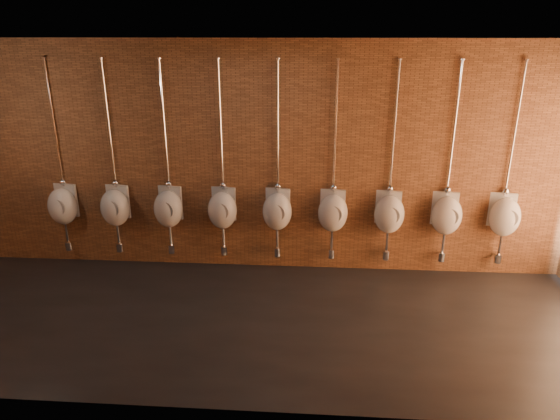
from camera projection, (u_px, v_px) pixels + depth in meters
The scene contains 11 objects.
ground at pixel (248, 321), 6.01m from camera, with size 8.50×8.50×0.00m, color black.
room_shell at pixel (243, 158), 5.32m from camera, with size 8.54×3.04×3.22m.
urinal_0 at pixel (63, 205), 7.14m from camera, with size 0.48×0.44×2.72m.
urinal_1 at pixel (115, 206), 7.09m from camera, with size 0.48×0.44×2.72m.
urinal_2 at pixel (169, 208), 7.04m from camera, with size 0.48×0.44×2.72m.
urinal_3 at pixel (222, 209), 6.99m from camera, with size 0.48×0.44×2.72m.
urinal_4 at pixel (277, 210), 6.94m from camera, with size 0.48×0.44×2.72m.
urinal_5 at pixel (333, 212), 6.89m from camera, with size 0.48×0.44×2.72m.
urinal_6 at pixel (389, 213), 6.84m from camera, with size 0.48×0.44×2.72m.
urinal_7 at pixel (446, 214), 6.79m from camera, with size 0.48×0.44×2.72m.
urinal_8 at pixel (504, 216), 6.74m from camera, with size 0.48×0.44×2.72m.
Camera 1 is at (0.75, -5.15, 3.31)m, focal length 32.00 mm.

